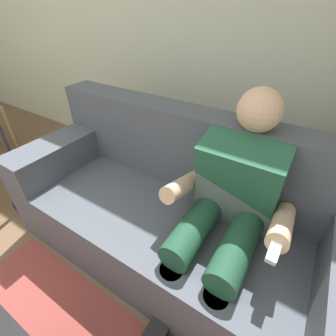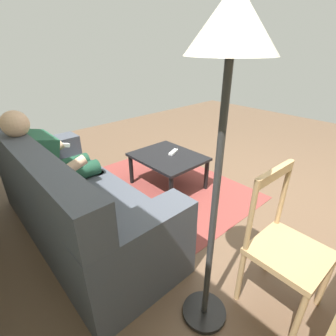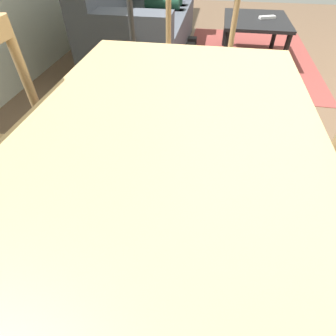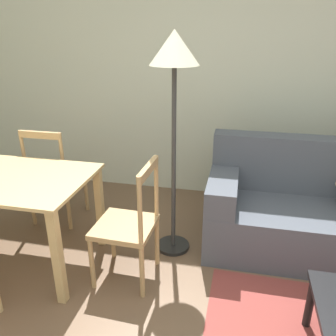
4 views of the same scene
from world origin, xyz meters
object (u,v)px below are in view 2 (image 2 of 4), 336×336
Objects in this scene: couch at (72,203)px; person_lounging at (55,165)px; coffee_table at (168,160)px; dining_chair_facing_couch at (285,249)px; tv_remote at (173,152)px; floor_lamp at (229,67)px.

person_lounging is (0.32, -0.02, 0.24)m from couch.
coffee_table is at bearing -85.97° from couch.
dining_chair_facing_couch reaches higher than coffee_table.
couch is 2.53× the size of coffee_table.
person_lounging is 1.23m from coffee_table.
coffee_table is 0.12m from tv_remote.
dining_chair_facing_couch is (-1.63, 0.61, 0.03)m from tv_remote.
dining_chair_facing_couch reaches higher than couch.
tv_remote is at bearing -85.54° from couch.
person_lounging reaches higher than dining_chair_facing_couch.
person_lounging is 6.59× the size of tv_remote.
couch is at bearing 72.63° from tv_remote.
coffee_table is at bearing -34.49° from floor_lamp.
coffee_table is 1.69m from dining_chair_facing_couch.
person_lounging is at bearing 78.63° from coffee_table.
person_lounging is 1.40× the size of coffee_table.
person_lounging is 0.63× the size of floor_lamp.
couch is at bearing 11.64° from floor_lamp.
floor_lamp is (-1.39, 1.04, 1.08)m from tv_remote.
dining_chair_facing_couch is 1.16m from floor_lamp.
couch is 1.69m from dining_chair_facing_couch.
couch is 1.32m from tv_remote.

